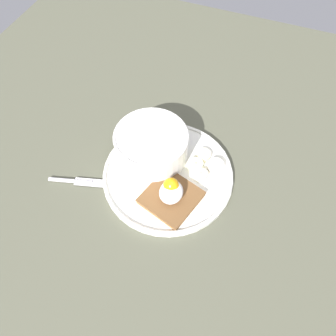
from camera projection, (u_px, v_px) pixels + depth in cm
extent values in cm
cube|color=#4B4C3C|center=(168.00, 179.00, 65.89)|extent=(120.00, 120.00, 2.00)
cylinder|color=silver|center=(168.00, 175.00, 64.63)|extent=(25.61, 25.61, 1.00)
torus|color=silver|center=(168.00, 173.00, 63.96)|extent=(25.41, 25.41, 0.60)
cylinder|color=white|center=(152.00, 146.00, 63.96)|extent=(14.15, 14.15, 6.32)
torus|color=white|center=(151.00, 136.00, 61.31)|extent=(14.35, 14.35, 0.60)
cylinder|color=beige|center=(152.00, 147.00, 64.17)|extent=(12.75, 12.75, 5.40)
ellipsoid|color=beige|center=(151.00, 139.00, 62.08)|extent=(12.12, 12.12, 1.20)
ellipsoid|color=#AF8153|center=(146.00, 142.00, 61.29)|extent=(1.03, 1.54, 0.64)
ellipsoid|color=tan|center=(155.00, 136.00, 61.99)|extent=(2.11, 2.10, 0.78)
ellipsoid|color=#CAB497|center=(150.00, 132.00, 62.57)|extent=(2.10, 1.70, 0.78)
ellipsoid|color=#9D6B40|center=(151.00, 138.00, 61.79)|extent=(1.40, 1.76, 0.66)
cube|color=brown|center=(171.00, 196.00, 60.22)|extent=(11.65, 11.65, 0.30)
cube|color=brown|center=(171.00, 198.00, 60.63)|extent=(11.42, 11.42, 1.17)
ellipsoid|color=white|center=(171.00, 192.00, 58.83)|extent=(4.83, 4.29, 3.12)
sphere|color=#F2A212|center=(171.00, 186.00, 58.54)|extent=(2.91, 2.91, 2.91)
cylinder|color=#F6ECC3|center=(201.00, 175.00, 63.24)|extent=(3.12, 2.97, 1.65)
cylinder|color=#C0B898|center=(201.00, 173.00, 62.74)|extent=(0.54, 0.53, 0.20)
cylinder|color=#F9E6C6|center=(216.00, 166.00, 64.31)|extent=(4.46, 4.49, 1.80)
cylinder|color=#C2B39B|center=(216.00, 164.00, 63.79)|extent=(0.79, 0.79, 0.22)
cylinder|color=beige|center=(196.00, 165.00, 64.56)|extent=(3.34, 3.27, 1.46)
cylinder|color=#B3B384|center=(196.00, 163.00, 64.04)|extent=(0.59, 0.59, 0.16)
cylinder|color=beige|center=(204.00, 155.00, 65.93)|extent=(2.96, 3.01, 1.29)
cylinder|color=#BAB08D|center=(204.00, 153.00, 65.45)|extent=(0.53, 0.54, 0.15)
cylinder|color=silver|center=(71.00, 181.00, 64.00)|extent=(3.12, 8.58, 0.80)
cube|color=silver|center=(92.00, 183.00, 63.77)|extent=(3.44, 7.17, 0.30)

